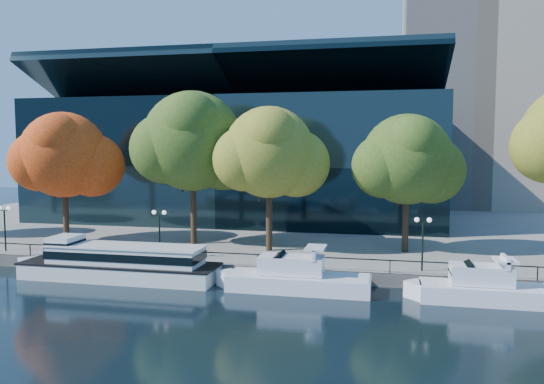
% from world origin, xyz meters
% --- Properties ---
extents(ground, '(160.00, 160.00, 0.00)m').
position_xyz_m(ground, '(0.00, 0.00, 0.00)').
color(ground, black).
rests_on(ground, ground).
extents(promenade, '(90.00, 67.08, 1.00)m').
position_xyz_m(promenade, '(0.00, 36.38, 0.50)').
color(promenade, slate).
rests_on(promenade, ground).
extents(railing, '(88.20, 0.08, 0.99)m').
position_xyz_m(railing, '(0.00, 3.25, 1.94)').
color(railing, black).
rests_on(railing, promenade).
extents(convention_building, '(50.00, 24.57, 21.43)m').
position_xyz_m(convention_building, '(-4.00, 31.79, 8.51)').
color(convention_building, black).
rests_on(convention_building, ground).
extents(office_tower, '(22.50, 22.50, 65.90)m').
position_xyz_m(office_tower, '(28.00, 55.00, 33.02)').
color(office_tower, tan).
rests_on(office_tower, ground).
extents(tour_boat, '(17.08, 3.81, 3.24)m').
position_xyz_m(tour_boat, '(-5.89, 1.00, 1.38)').
color(tour_boat, silver).
rests_on(tour_boat, ground).
extents(cruiser_near, '(11.26, 2.90, 3.26)m').
position_xyz_m(cruiser_near, '(8.19, 0.57, 1.01)').
color(cruiser_near, white).
rests_on(cruiser_near, ground).
extents(cruiser_far, '(9.72, 2.69, 3.17)m').
position_xyz_m(cruiser_far, '(20.85, 0.45, 1.01)').
color(cruiser_far, white).
rests_on(cruiser_far, ground).
extents(tree_1, '(10.40, 8.52, 12.62)m').
position_xyz_m(tree_1, '(-15.93, 10.15, 9.28)').
color(tree_1, black).
rests_on(tree_1, promenade).
extents(tree_2, '(11.77, 9.65, 14.49)m').
position_xyz_m(tree_2, '(-3.11, 11.37, 10.57)').
color(tree_2, black).
rests_on(tree_2, promenade).
extents(tree_3, '(10.11, 8.29, 12.82)m').
position_xyz_m(tree_3, '(4.64, 9.67, 9.59)').
color(tree_3, black).
rests_on(tree_3, promenade).
extents(tree_4, '(9.90, 8.12, 12.12)m').
position_xyz_m(tree_4, '(16.50, 11.67, 8.99)').
color(tree_4, black).
rests_on(tree_4, promenade).
extents(lamp_0, '(1.26, 0.36, 4.03)m').
position_xyz_m(lamp_0, '(-18.41, 4.50, 3.98)').
color(lamp_0, black).
rests_on(lamp_0, promenade).
extents(lamp_1, '(1.26, 0.36, 4.03)m').
position_xyz_m(lamp_1, '(-3.69, 4.50, 3.98)').
color(lamp_1, black).
rests_on(lamp_1, promenade).
extents(lamp_2, '(1.26, 0.36, 4.03)m').
position_xyz_m(lamp_2, '(17.34, 4.50, 3.98)').
color(lamp_2, black).
rests_on(lamp_2, promenade).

